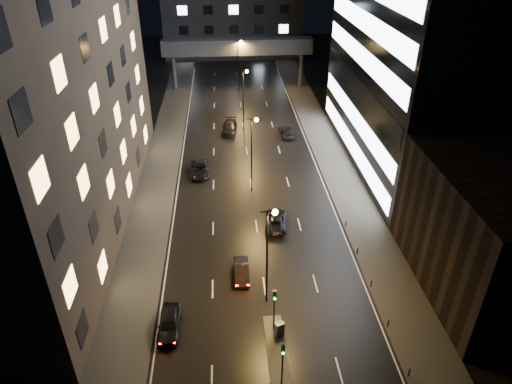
# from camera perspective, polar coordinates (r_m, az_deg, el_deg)

# --- Properties ---
(ground) EXTENTS (160.00, 160.00, 0.00)m
(ground) POSITION_cam_1_polar(r_m,az_deg,el_deg) (70.05, -1.19, 5.19)
(ground) COLOR black
(ground) RESTS_ON ground
(sidewalk_left) EXTENTS (5.00, 110.00, 0.15)m
(sidewalk_left) POSITION_cam_1_polar(r_m,az_deg,el_deg) (66.12, -11.83, 2.89)
(sidewalk_left) COLOR #383533
(sidewalk_left) RESTS_ON ground
(sidewalk_right) EXTENTS (5.00, 110.00, 0.15)m
(sidewalk_right) POSITION_cam_1_polar(r_m,az_deg,el_deg) (67.35, 9.76, 3.67)
(sidewalk_right) COLOR #383533
(sidewalk_right) RESTS_ON ground
(building_left) EXTENTS (15.00, 48.00, 40.00)m
(building_left) POSITION_cam_1_polar(r_m,az_deg,el_deg) (51.79, -27.11, 16.07)
(building_left) COLOR #2D2319
(building_left) RESTS_ON ground
(building_right_low) EXTENTS (10.00, 18.00, 12.00)m
(building_right_low) POSITION_cam_1_polar(r_m,az_deg,el_deg) (46.56, 26.67, -4.59)
(building_right_low) COLOR black
(building_right_low) RESTS_ON ground
(building_far) EXTENTS (34.00, 14.00, 25.00)m
(building_far) POSITION_cam_1_polar(r_m,az_deg,el_deg) (122.31, -2.95, 22.56)
(building_far) COLOR #333335
(building_far) RESTS_ON ground
(skybridge) EXTENTS (30.00, 3.00, 10.00)m
(skybridge) POSITION_cam_1_polar(r_m,az_deg,el_deg) (95.60, -2.33, 17.62)
(skybridge) COLOR #333335
(skybridge) RESTS_ON ground
(median_island) EXTENTS (1.60, 8.00, 0.15)m
(median_island) POSITION_cam_1_polar(r_m,az_deg,el_deg) (39.58, 2.63, -19.44)
(median_island) COLOR #383533
(median_island) RESTS_ON ground
(traffic_signal_near) EXTENTS (0.28, 0.34, 4.40)m
(traffic_signal_near) POSITION_cam_1_polar(r_m,az_deg,el_deg) (39.01, 2.31, -13.80)
(traffic_signal_near) COLOR black
(traffic_signal_near) RESTS_ON median_island
(traffic_signal_far) EXTENTS (0.28, 0.34, 4.40)m
(traffic_signal_far) POSITION_cam_1_polar(r_m,az_deg,el_deg) (35.36, 3.35, -20.08)
(traffic_signal_far) COLOR black
(traffic_signal_far) RESTS_ON median_island
(bollard_row) EXTENTS (0.12, 25.12, 0.90)m
(bollard_row) POSITION_cam_1_polar(r_m,az_deg,el_deg) (44.25, 15.14, -13.26)
(bollard_row) COLOR black
(bollard_row) RESTS_ON ground
(streetlight_near) EXTENTS (1.45, 0.50, 10.15)m
(streetlight_near) POSITION_cam_1_polar(r_m,az_deg,el_deg) (39.36, 1.65, -6.69)
(streetlight_near) COLOR black
(streetlight_near) RESTS_ON ground
(streetlight_mid_a) EXTENTS (1.45, 0.50, 10.15)m
(streetlight_mid_a) POSITION_cam_1_polar(r_m,az_deg,el_deg) (56.44, -0.39, 5.82)
(streetlight_mid_a) COLOR black
(streetlight_mid_a) RESTS_ON ground
(streetlight_mid_b) EXTENTS (1.45, 0.50, 10.15)m
(streetlight_mid_b) POSITION_cam_1_polar(r_m,az_deg,el_deg) (74.98, -1.48, 12.34)
(streetlight_mid_b) COLOR black
(streetlight_mid_b) RESTS_ON ground
(streetlight_far) EXTENTS (1.45, 0.50, 10.15)m
(streetlight_far) POSITION_cam_1_polar(r_m,az_deg,el_deg) (94.12, -2.15, 16.25)
(streetlight_far) COLOR black
(streetlight_far) RESTS_ON ground
(car_away_a) EXTENTS (1.98, 4.67, 1.58)m
(car_away_a) POSITION_cam_1_polar(r_m,az_deg,el_deg) (41.34, -10.79, -15.80)
(car_away_a) COLOR black
(car_away_a) RESTS_ON ground
(car_away_b) EXTENTS (1.45, 4.11, 1.35)m
(car_away_b) POSITION_cam_1_polar(r_m,az_deg,el_deg) (45.69, -1.82, -9.85)
(car_away_b) COLOR black
(car_away_b) RESTS_ON ground
(car_away_c) EXTENTS (2.86, 5.55, 1.50)m
(car_away_c) POSITION_cam_1_polar(r_m,az_deg,el_deg) (63.52, -7.08, 2.81)
(car_away_c) COLOR black
(car_away_c) RESTS_ON ground
(car_away_d) EXTENTS (2.90, 5.84, 1.63)m
(car_away_d) POSITION_cam_1_polar(r_m,az_deg,el_deg) (76.31, -3.34, 8.07)
(car_away_d) COLOR black
(car_away_d) RESTS_ON ground
(car_toward_a) EXTENTS (2.96, 5.36, 1.42)m
(car_toward_a) POSITION_cam_1_polar(r_m,az_deg,el_deg) (52.67, 2.50, -3.52)
(car_toward_a) COLOR black
(car_toward_a) RESTS_ON ground
(car_toward_b) EXTENTS (2.16, 4.88, 1.39)m
(car_toward_b) POSITION_cam_1_polar(r_m,az_deg,el_deg) (75.10, 3.83, 7.57)
(car_toward_b) COLOR black
(car_toward_b) RESTS_ON ground
(utility_cabinet) EXTENTS (0.88, 0.73, 1.37)m
(utility_cabinet) POSITION_cam_1_polar(r_m,az_deg,el_deg) (40.22, 2.94, -16.72)
(utility_cabinet) COLOR #545457
(utility_cabinet) RESTS_ON median_island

